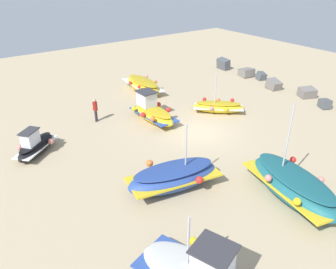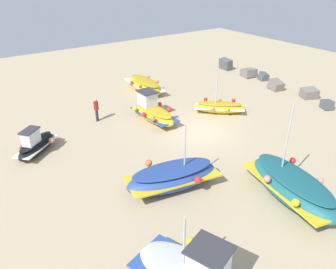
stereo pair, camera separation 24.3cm
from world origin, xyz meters
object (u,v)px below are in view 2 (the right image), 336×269
(fishing_boat_0, at_px, (153,112))
(fishing_boat_1, at_px, (172,177))
(fishing_boat_4, at_px, (36,145))
(fishing_boat_6, at_px, (219,107))
(fishing_boat_3, at_px, (145,85))
(fishing_boat_2, at_px, (292,186))
(person_walking, at_px, (96,108))

(fishing_boat_0, distance_m, fishing_boat_1, 7.93)
(fishing_boat_4, height_order, fishing_boat_6, fishing_boat_6)
(fishing_boat_3, xyz_separation_m, fishing_boat_6, (7.04, 2.08, -0.12))
(fishing_boat_2, bearing_deg, fishing_boat_0, -165.65)
(fishing_boat_1, relative_size, fishing_boat_3, 1.03)
(fishing_boat_3, height_order, fishing_boat_6, fishing_boat_6)
(fishing_boat_0, relative_size, fishing_boat_3, 0.87)
(fishing_boat_6, bearing_deg, fishing_boat_4, -146.12)
(fishing_boat_2, distance_m, person_walking, 13.73)
(fishing_boat_1, xyz_separation_m, fishing_boat_2, (3.91, 4.00, 0.08))
(fishing_boat_2, bearing_deg, fishing_boat_6, 167.65)
(fishing_boat_1, relative_size, fishing_boat_6, 1.36)
(fishing_boat_0, bearing_deg, fishing_boat_6, -110.93)
(fishing_boat_0, xyz_separation_m, fishing_boat_6, (1.67, 4.69, -0.21))
(fishing_boat_2, bearing_deg, fishing_boat_4, -131.12)
(fishing_boat_1, xyz_separation_m, person_walking, (-9.29, 0.23, 0.32))
(fishing_boat_3, bearing_deg, fishing_boat_2, 176.89)
(fishing_boat_2, bearing_deg, fishing_boat_1, -122.68)
(fishing_boat_2, height_order, person_walking, fishing_boat_2)
(person_walking, bearing_deg, fishing_boat_3, 71.19)
(fishing_boat_0, distance_m, fishing_boat_4, 7.97)
(fishing_boat_4, bearing_deg, fishing_boat_6, 131.98)
(fishing_boat_4, bearing_deg, person_walking, 163.32)
(fishing_boat_6, bearing_deg, fishing_boat_0, -157.61)
(fishing_boat_3, relative_size, fishing_boat_6, 1.32)
(fishing_boat_2, relative_size, fishing_boat_3, 1.16)
(fishing_boat_2, height_order, fishing_boat_3, fishing_boat_2)
(fishing_boat_0, relative_size, person_walking, 2.50)
(fishing_boat_3, bearing_deg, person_walking, 122.85)
(fishing_boat_2, bearing_deg, person_walking, -152.40)
(fishing_boat_0, height_order, fishing_boat_2, fishing_boat_2)
(fishing_boat_1, bearing_deg, person_walking, -80.69)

